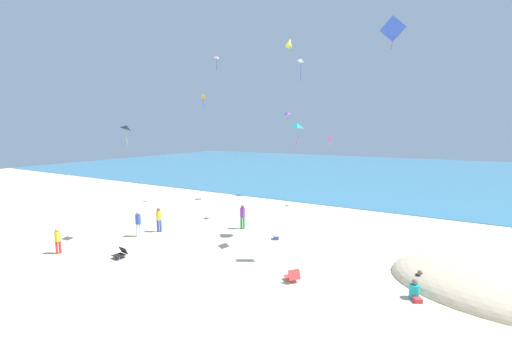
{
  "coord_description": "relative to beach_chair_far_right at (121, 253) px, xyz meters",
  "views": [
    {
      "loc": [
        9.03,
        -9.22,
        6.79
      ],
      "look_at": [
        0.0,
        6.31,
        4.11
      ],
      "focal_mm": 22.68,
      "sensor_mm": 36.0,
      "label": 1
    }
  ],
  "objects": [
    {
      "name": "kite_blue",
      "position": [
        12.2,
        6.31,
        11.26
      ],
      "size": [
        1.15,
        0.45,
        1.5
      ],
      "rotation": [
        0.0,
        0.0,
        2.98
      ],
      "color": "blue"
    },
    {
      "name": "person_4",
      "position": [
        -2.06,
        2.93,
        0.72
      ],
      "size": [
        0.41,
        0.41,
        1.68
      ],
      "rotation": [
        0.0,
        0.0,
        2.87
      ],
      "color": "white",
      "rests_on": "ground_plane"
    },
    {
      "name": "cooler_box",
      "position": [
        5.9,
        6.92,
        -0.11
      ],
      "size": [
        0.51,
        0.56,
        0.28
      ],
      "rotation": [
        0.0,
        0.0,
        2.16
      ],
      "color": "#2D56B7",
      "rests_on": "ground_plane"
    },
    {
      "name": "ocean_water",
      "position": [
        5.66,
        47.57,
        -0.23
      ],
      "size": [
        120.0,
        60.0,
        0.05
      ],
      "primitive_type": "cube",
      "color": "teal",
      "rests_on": "ground_plane"
    },
    {
      "name": "kite_orange",
      "position": [
        -4.88,
        13.25,
        9.55
      ],
      "size": [
        0.54,
        0.19,
        1.44
      ],
      "rotation": [
        0.0,
        0.0,
        2.58
      ],
      "color": "orange"
    },
    {
      "name": "person_3",
      "position": [
        14.15,
        4.48,
        0.02
      ],
      "size": [
        0.66,
        0.53,
        0.74
      ],
      "rotation": [
        0.0,
        0.0,
        3.57
      ],
      "color": "black",
      "rests_on": "ground_plane"
    },
    {
      "name": "person_2",
      "position": [
        2.87,
        7.73,
        0.73
      ],
      "size": [
        0.41,
        0.41,
        1.71
      ],
      "rotation": [
        0.0,
        0.0,
        4.95
      ],
      "color": "green",
      "rests_on": "ground_plane"
    },
    {
      "name": "person_1",
      "position": [
        -3.52,
        -1.36,
        0.59
      ],
      "size": [
        0.33,
        0.33,
        1.45
      ],
      "rotation": [
        0.0,
        0.0,
        6.12
      ],
      "color": "red",
      "rests_on": "ground_plane"
    },
    {
      "name": "person_5",
      "position": [
        14.09,
        3.19,
        0.05
      ],
      "size": [
        0.62,
        0.74,
        0.82
      ],
      "rotation": [
        0.0,
        0.0,
        5.22
      ],
      "color": "#19ADB2",
      "rests_on": "ground_plane"
    },
    {
      "name": "person_0",
      "position": [
        -1.65,
        4.3,
        0.72
      ],
      "size": [
        0.45,
        0.45,
        1.68
      ],
      "rotation": [
        0.0,
        0.0,
        5.21
      ],
      "color": "blue",
      "rests_on": "ground_plane"
    },
    {
      "name": "kite_pink",
      "position": [
        -8.1,
        19.74,
        14.72
      ],
      "size": [
        0.64,
        0.68,
        1.6
      ],
      "rotation": [
        0.0,
        0.0,
        1.08
      ],
      "color": "pink"
    },
    {
      "name": "beach_chair_mid_beach",
      "position": [
        9.17,
        2.09,
        0.02
      ],
      "size": [
        0.85,
        0.84,
        0.61
      ],
      "rotation": [
        0.0,
        0.0,
        2.45
      ],
      "color": "#D13D3D",
      "rests_on": "ground_plane"
    },
    {
      "name": "beach_chair_far_right",
      "position": [
        0.0,
        0.0,
        0.0
      ],
      "size": [
        0.64,
        0.69,
        0.54
      ],
      "rotation": [
        0.0,
        0.0,
        4.62
      ],
      "color": "black",
      "rests_on": "ground_plane"
    },
    {
      "name": "kite_yellow",
      "position": [
        1.51,
        18.11,
        14.67
      ],
      "size": [
        0.76,
        0.96,
        1.68
      ],
      "rotation": [
        0.0,
        0.0,
        3.01
      ],
      "color": "yellow"
    },
    {
      "name": "kite_teal",
      "position": [
        7.5,
        6.24,
        6.83
      ],
      "size": [
        0.82,
        0.93,
        1.35
      ],
      "rotation": [
        0.0,
        0.0,
        5.13
      ],
      "color": "#1EADAD"
    },
    {
      "name": "kite_white",
      "position": [
        5.29,
        11.93,
        11.57
      ],
      "size": [
        0.62,
        0.64,
        1.6
      ],
      "rotation": [
        0.0,
        0.0,
        5.35
      ],
      "color": "white"
    },
    {
      "name": "ground_plane",
      "position": [
        5.66,
        8.49,
        -0.25
      ],
      "size": [
        120.0,
        120.0,
        0.0
      ],
      "primitive_type": "plane",
      "color": "beige"
    },
    {
      "name": "kite_black",
      "position": [
        -1.95,
        2.38,
        6.74
      ],
      "size": [
        0.86,
        0.8,
        1.24
      ],
      "rotation": [
        0.0,
        0.0,
        5.78
      ],
      "color": "black"
    },
    {
      "name": "kite_purple",
      "position": [
        0.68,
        19.75,
        8.31
      ],
      "size": [
        0.68,
        0.57,
        1.09
      ],
      "rotation": [
        0.0,
        0.0,
        3.36
      ],
      "color": "purple"
    },
    {
      "name": "dune_mound",
      "position": [
        17.39,
        5.99,
        -0.25
      ],
      "size": [
        9.08,
        6.35,
        2.19
      ],
      "primitive_type": "ellipsoid",
      "color": "beige",
      "rests_on": "ground_plane"
    },
    {
      "name": "kite_magenta",
      "position": [
        5.86,
        17.45,
        5.88
      ],
      "size": [
        0.16,
        0.76,
        1.22
      ],
      "rotation": [
        0.0,
        0.0,
        4.54
      ],
      "color": "#DB3DA8"
    }
  ]
}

